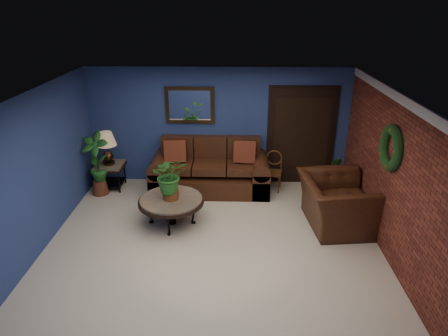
{
  "coord_description": "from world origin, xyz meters",
  "views": [
    {
      "loc": [
        0.33,
        -5.63,
        3.78
      ],
      "look_at": [
        0.16,
        0.55,
        1.13
      ],
      "focal_mm": 32.0,
      "sensor_mm": 36.0,
      "label": 1
    }
  ],
  "objects_px": {
    "sofa": "(210,173)",
    "coffee_table": "(171,201)",
    "end_table": "(110,170)",
    "armchair": "(336,203)",
    "side_chair": "(273,168)",
    "table_lamp": "(107,144)"
  },
  "relations": [
    {
      "from": "side_chair",
      "to": "armchair",
      "type": "distance_m",
      "value": 1.77
    },
    {
      "from": "armchair",
      "to": "coffee_table",
      "type": "bearing_deg",
      "value": 84.65
    },
    {
      "from": "sofa",
      "to": "end_table",
      "type": "xyz_separation_m",
      "value": [
        -2.13,
        -0.04,
        0.06
      ]
    },
    {
      "from": "side_chair",
      "to": "armchair",
      "type": "bearing_deg",
      "value": -44.05
    },
    {
      "from": "armchair",
      "to": "end_table",
      "type": "bearing_deg",
      "value": 66.52
    },
    {
      "from": "armchair",
      "to": "sofa",
      "type": "bearing_deg",
      "value": 52.06
    },
    {
      "from": "side_chair",
      "to": "coffee_table",
      "type": "bearing_deg",
      "value": -130.49
    },
    {
      "from": "sofa",
      "to": "table_lamp",
      "type": "xyz_separation_m",
      "value": [
        -2.13,
        -0.04,
        0.63
      ]
    },
    {
      "from": "sofa",
      "to": "armchair",
      "type": "relative_size",
      "value": 1.8
    },
    {
      "from": "table_lamp",
      "to": "side_chair",
      "type": "relative_size",
      "value": 0.81
    },
    {
      "from": "coffee_table",
      "to": "armchair",
      "type": "xyz_separation_m",
      "value": [
        2.93,
        0.03,
        -0.0
      ]
    },
    {
      "from": "sofa",
      "to": "coffee_table",
      "type": "bearing_deg",
      "value": -112.5
    },
    {
      "from": "sofa",
      "to": "coffee_table",
      "type": "height_order",
      "value": "sofa"
    },
    {
      "from": "table_lamp",
      "to": "end_table",
      "type": "bearing_deg",
      "value": -90.0
    },
    {
      "from": "sofa",
      "to": "table_lamp",
      "type": "distance_m",
      "value": 2.22
    },
    {
      "from": "coffee_table",
      "to": "side_chair",
      "type": "relative_size",
      "value": 1.4
    },
    {
      "from": "sofa",
      "to": "end_table",
      "type": "distance_m",
      "value": 2.13
    },
    {
      "from": "sofa",
      "to": "armchair",
      "type": "distance_m",
      "value": 2.73
    },
    {
      "from": "side_chair",
      "to": "armchair",
      "type": "relative_size",
      "value": 0.62
    },
    {
      "from": "end_table",
      "to": "side_chair",
      "type": "relative_size",
      "value": 0.72
    },
    {
      "from": "coffee_table",
      "to": "end_table",
      "type": "distance_m",
      "value": 2.09
    },
    {
      "from": "coffee_table",
      "to": "armchair",
      "type": "height_order",
      "value": "armchair"
    }
  ]
}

